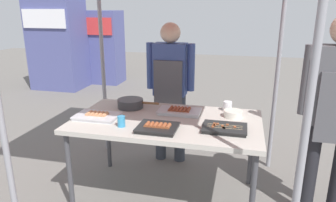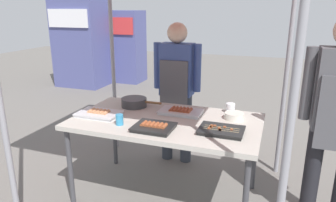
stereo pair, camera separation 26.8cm
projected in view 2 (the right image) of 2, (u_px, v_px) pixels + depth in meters
ground_plane at (166, 195)px, 2.90m from camera, size 18.00×18.00×0.00m
stall_table at (166, 125)px, 2.70m from camera, size 1.60×0.90×0.75m
tray_grilled_sausages at (154, 127)px, 2.45m from camera, size 0.32×0.27×0.05m
tray_meat_skewers at (221, 130)px, 2.39m from camera, size 0.34×0.25×0.04m
tray_pork_links at (181, 112)px, 2.82m from camera, size 0.38×0.22×0.05m
tray_spring_rolls at (99, 114)px, 2.76m from camera, size 0.37×0.25×0.05m
cooking_wok at (134, 102)px, 3.01m from camera, size 0.41×0.25×0.08m
condiment_bowl at (234, 116)px, 2.67m from camera, size 0.17×0.17×0.06m
drink_cup_near_edge at (230, 108)px, 2.83m from camera, size 0.08×0.08×0.09m
drink_cup_by_wok at (120, 120)px, 2.54m from camera, size 0.06×0.06×0.09m
vendor_woman at (177, 83)px, 3.32m from camera, size 0.52×0.22×1.53m
neighbor_stall_left at (81, 44)px, 6.74m from camera, size 1.03×0.78×1.83m
neighbor_stall_right at (125, 46)px, 7.16m from camera, size 0.83×0.64×1.61m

